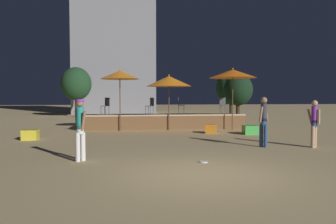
{
  "coord_description": "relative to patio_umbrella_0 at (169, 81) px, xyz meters",
  "views": [
    {
      "loc": [
        -1.71,
        -7.26,
        1.8
      ],
      "look_at": [
        0.0,
        6.54,
        1.11
      ],
      "focal_mm": 35.0,
      "sensor_mm": 36.0,
      "label": 1
    }
  ],
  "objects": [
    {
      "name": "patio_umbrella_1",
      "position": [
        -2.54,
        -0.02,
        0.31
      ],
      "size": [
        2.02,
        2.02,
        3.17
      ],
      "color": "brown",
      "rests_on": "ground"
    },
    {
      "name": "bistro_chair_2",
      "position": [
        -3.31,
        0.99,
        -1.21
      ],
      "size": [
        0.48,
        0.48,
        0.9
      ],
      "rotation": [
        0.0,
        0.0,
        5.5
      ],
      "color": "#2D3338",
      "rests_on": "wooden_deck"
    },
    {
      "name": "cube_seat_0",
      "position": [
        3.56,
        -2.32,
        -2.36
      ],
      "size": [
        0.68,
        0.68,
        0.42
      ],
      "rotation": [
        0.0,
        0.0,
        -0.08
      ],
      "color": "#4CC651",
      "rests_on": "ground"
    },
    {
      "name": "background_tree_1",
      "position": [
        6.12,
        8.49,
        -0.1
      ],
      "size": [
        2.47,
        2.47,
        3.83
      ],
      "color": "#3D2B1C",
      "rests_on": "ground"
    },
    {
      "name": "cube_seat_1",
      "position": [
        -6.14,
        -3.03,
        -2.36
      ],
      "size": [
        0.63,
        0.63,
        0.41
      ],
      "rotation": [
        0.0,
        0.0,
        0.05
      ],
      "color": "yellow",
      "rests_on": "ground"
    },
    {
      "name": "background_tree_0",
      "position": [
        -6.57,
        12.16,
        0.27
      ],
      "size": [
        2.61,
        2.61,
        4.29
      ],
      "color": "#3D2B1C",
      "rests_on": "ground"
    },
    {
      "name": "patio_umbrella_0",
      "position": [
        0.0,
        0.0,
        0.0
      ],
      "size": [
        2.38,
        2.38,
        2.92
      ],
      "color": "brown",
      "rests_on": "ground"
    },
    {
      "name": "person_0",
      "position": [
        -3.45,
        -7.83,
        -1.61
      ],
      "size": [
        0.39,
        0.45,
        1.71
      ],
      "rotation": [
        0.0,
        0.0,
        0.68
      ],
      "color": "white",
      "rests_on": "ground"
    },
    {
      "name": "bistro_chair_0",
      "position": [
        -0.91,
        0.62,
        -1.21
      ],
      "size": [
        0.48,
        0.47,
        0.9
      ],
      "rotation": [
        0.0,
        0.0,
        4.1
      ],
      "color": "#2D3338",
      "rests_on": "wooden_deck"
    },
    {
      "name": "frisbee_disc",
      "position": [
        -0.13,
        -8.44,
        -2.55
      ],
      "size": [
        0.23,
        0.23,
        0.03
      ],
      "color": "white",
      "rests_on": "ground"
    },
    {
      "name": "ground_plane",
      "position": [
        -0.45,
        -9.75,
        -2.57
      ],
      "size": [
        120.0,
        120.0,
        0.0
      ],
      "primitive_type": "plane",
      "color": "tan"
    },
    {
      "name": "distant_building",
      "position": [
        -3.47,
        17.85,
        5.37
      ],
      "size": [
        8.26,
        4.88,
        15.87
      ],
      "color": "gray",
      "rests_on": "ground"
    },
    {
      "name": "background_tree_2",
      "position": [
        5.61,
        5.37,
        -0.34
      ],
      "size": [
        2.05,
        2.05,
        3.37
      ],
      "color": "#3D2B1C",
      "rests_on": "ground"
    },
    {
      "name": "bistro_chair_3",
      "position": [
        0.81,
        1.5,
        -1.21
      ],
      "size": [
        0.41,
        0.41,
        0.9
      ],
      "rotation": [
        0.0,
        0.0,
        1.41
      ],
      "color": "#47474C",
      "rests_on": "wooden_deck"
    },
    {
      "name": "wooden_deck",
      "position": [
        -0.19,
        1.39,
        -2.2
      ],
      "size": [
        8.8,
        2.63,
        0.81
      ],
      "color": "brown",
      "rests_on": "ground"
    },
    {
      "name": "cube_seat_2",
      "position": [
        1.83,
        -1.71,
        -2.35
      ],
      "size": [
        0.64,
        0.64,
        0.44
      ],
      "rotation": [
        0.0,
        0.0,
        -0.32
      ],
      "color": "orange",
      "rests_on": "ground"
    },
    {
      "name": "person_1",
      "position": [
        4.29,
        -6.38,
        -1.68
      ],
      "size": [
        0.33,
        0.44,
        1.65
      ],
      "rotation": [
        0.0,
        0.0,
        0.6
      ],
      "color": "tan",
      "rests_on": "ground"
    },
    {
      "name": "bistro_chair_1",
      "position": [
        3.24,
        1.08,
        -1.21
      ],
      "size": [
        0.4,
        0.4,
        0.9
      ],
      "rotation": [
        0.0,
        0.0,
        0.06
      ],
      "color": "#47474C",
      "rests_on": "wooden_deck"
    },
    {
      "name": "patio_umbrella_2",
      "position": [
        3.33,
        -0.35,
        0.39
      ],
      "size": [
        2.48,
        2.48,
        3.26
      ],
      "color": "brown",
      "rests_on": "ground"
    },
    {
      "name": "person_2",
      "position": [
        2.57,
        -6.1,
        -1.6
      ],
      "size": [
        0.5,
        0.39,
        1.76
      ],
      "rotation": [
        0.0,
        0.0,
        5.33
      ],
      "color": "#2D4C7F",
      "rests_on": "ground"
    }
  ]
}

